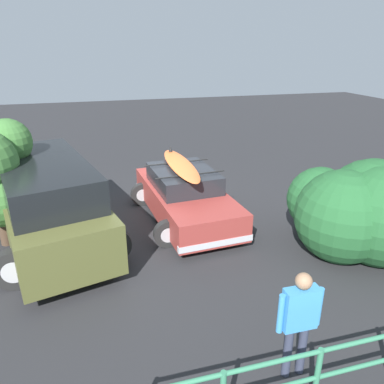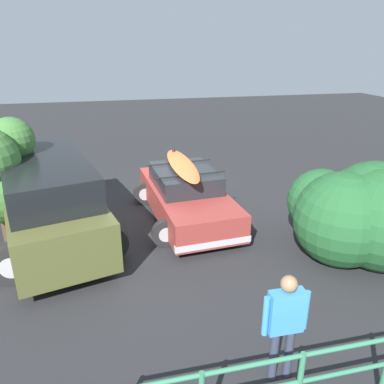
{
  "view_description": "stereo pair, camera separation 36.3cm",
  "coord_description": "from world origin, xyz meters",
  "px_view_note": "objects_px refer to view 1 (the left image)",
  "views": [
    {
      "loc": [
        1.64,
        8.94,
        4.18
      ],
      "look_at": [
        -0.56,
        1.09,
        0.95
      ],
      "focal_mm": 35.0,
      "sensor_mm": 36.0,
      "label": 1
    },
    {
      "loc": [
        1.29,
        9.03,
        4.18
      ],
      "look_at": [
        -0.56,
        1.09,
        0.95
      ],
      "focal_mm": 35.0,
      "sensor_mm": 36.0,
      "label": 2
    }
  ],
  "objects_px": {
    "suv_car": "(48,202)",
    "person_bystander": "(299,316)",
    "sedan_car": "(185,195)",
    "bush_near_left": "(361,211)"
  },
  "relations": [
    {
      "from": "suv_car",
      "to": "person_bystander",
      "type": "relative_size",
      "value": 3.23
    },
    {
      "from": "person_bystander",
      "to": "suv_car",
      "type": "bearing_deg",
      "value": -54.6
    },
    {
      "from": "suv_car",
      "to": "bush_near_left",
      "type": "height_order",
      "value": "bush_near_left"
    },
    {
      "from": "person_bystander",
      "to": "bush_near_left",
      "type": "distance_m",
      "value": 3.9
    },
    {
      "from": "sedan_car",
      "to": "suv_car",
      "type": "height_order",
      "value": "suv_car"
    },
    {
      "from": "sedan_car",
      "to": "person_bystander",
      "type": "distance_m",
      "value": 5.17
    },
    {
      "from": "suv_car",
      "to": "bush_near_left",
      "type": "xyz_separation_m",
      "value": [
        -6.31,
        2.17,
        -0.05
      ]
    },
    {
      "from": "sedan_car",
      "to": "bush_near_left",
      "type": "xyz_separation_m",
      "value": [
        -3.11,
        2.61,
        0.32
      ]
    },
    {
      "from": "person_bystander",
      "to": "bush_near_left",
      "type": "bearing_deg",
      "value": -139.2
    },
    {
      "from": "sedan_car",
      "to": "person_bystander",
      "type": "xyz_separation_m",
      "value": [
        -0.16,
        5.16,
        0.34
      ]
    }
  ]
}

